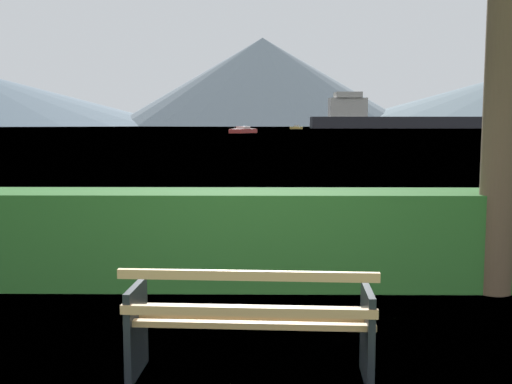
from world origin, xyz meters
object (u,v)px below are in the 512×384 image
Objects in this scene: fishing_boat_near at (243,131)px; sailboat_mid at (296,128)px; park_bench at (250,322)px; cargo_ship_large at (396,118)px.

fishing_boat_near is 1.73× the size of sailboat_mid.
park_bench is 0.02× the size of cargo_ship_large.
park_bench is 0.21× the size of fishing_boat_near.
sailboat_mid reaches higher than fishing_boat_near.
park_bench is at bearing -93.22° from sailboat_mid.
fishing_boat_near is at bearing -113.86° from cargo_ship_large.
sailboat_mid is (12.78, 227.25, 0.12)m from park_bench.
cargo_ship_large is 57.65m from sailboat_mid.
cargo_ship_large reaches higher than sailboat_mid.
cargo_ship_large reaches higher than park_bench.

